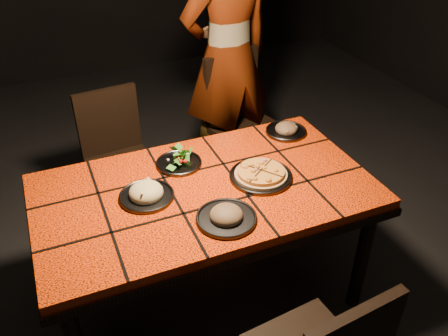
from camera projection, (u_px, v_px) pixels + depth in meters
name	position (u px, v px, depth m)	size (l,w,h in m)	color
room_shell	(200.00, 33.00, 1.85)	(6.04, 7.04, 3.08)	black
dining_table	(205.00, 200.00, 2.32)	(1.62, 0.92, 0.75)	#FF3D08
chair_far_left	(116.00, 149.00, 3.03)	(0.44, 0.44, 0.88)	black
chair_far_right	(241.00, 115.00, 3.30)	(0.55, 0.55, 0.98)	black
diner	(228.00, 57.00, 3.16)	(0.69, 0.45, 1.90)	brown
plate_pizza	(261.00, 175.00, 2.33)	(0.36, 0.36, 0.04)	#3C3C41
plate_pasta	(146.00, 194.00, 2.19)	(0.26, 0.26, 0.08)	#3C3C41
plate_salad	(179.00, 160.00, 2.42)	(0.24, 0.24, 0.07)	#3C3C41
plate_mushroom_a	(226.00, 216.00, 2.06)	(0.27, 0.27, 0.09)	#3C3C41
plate_mushroom_b	(286.00, 129.00, 2.70)	(0.23, 0.23, 0.08)	#3C3C41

